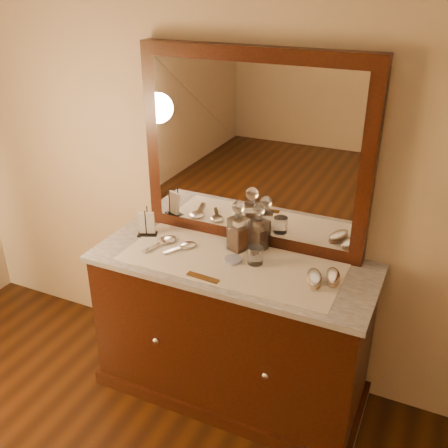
{
  "coord_description": "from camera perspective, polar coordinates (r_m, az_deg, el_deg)",
  "views": [
    {
      "loc": [
        0.89,
        -0.07,
        2.15
      ],
      "look_at": [
        0.0,
        1.85,
        1.1
      ],
      "focal_mm": 40.92,
      "sensor_mm": 36.0,
      "label": 1
    }
  ],
  "objects": [
    {
      "name": "brush_far",
      "position": [
        2.44,
        12.08,
        -5.81
      ],
      "size": [
        0.1,
        0.16,
        0.04
      ],
      "color": "#97775C",
      "rests_on": "lace_runner"
    },
    {
      "name": "comb",
      "position": [
        2.42,
        -2.37,
        -5.99
      ],
      "size": [
        0.17,
        0.04,
        0.01
      ],
      "primitive_type": "cube",
      "rotation": [
        0.0,
        0.0,
        -0.06
      ],
      "color": "brown",
      "rests_on": "lace_runner"
    },
    {
      "name": "decanter_right",
      "position": [
        2.62,
        3.84,
        -0.91
      ],
      "size": [
        0.1,
        0.1,
        0.26
      ],
      "color": "brown",
      "rests_on": "lace_runner"
    },
    {
      "name": "lace_runner",
      "position": [
        2.55,
        0.76,
        -4.27
      ],
      "size": [
        1.1,
        0.45,
        0.0
      ],
      "primitive_type": "cube",
      "color": "silver",
      "rests_on": "marble_top"
    },
    {
      "name": "pin_dish",
      "position": [
        2.55,
        1.04,
        -4.02
      ],
      "size": [
        0.1,
        0.1,
        0.02
      ],
      "primitive_type": "cylinder",
      "rotation": [
        0.0,
        0.0,
        -0.09
      ],
      "color": "white",
      "rests_on": "lace_runner"
    },
    {
      "name": "dresser_plinth",
      "position": [
        3.06,
        0.83,
        -17.3
      ],
      "size": [
        1.46,
        0.59,
        0.08
      ],
      "primitive_type": "cube",
      "color": "black",
      "rests_on": "floor"
    },
    {
      "name": "hand_mirror_outer",
      "position": [
        2.74,
        -6.68,
        -1.91
      ],
      "size": [
        0.11,
        0.23,
        0.02
      ],
      "color": "silver",
      "rests_on": "lace_runner"
    },
    {
      "name": "knob_right",
      "position": [
        2.5,
        4.64,
        -16.53
      ],
      "size": [
        0.04,
        0.04,
        0.04
      ],
      "primitive_type": "sphere",
      "color": "silver",
      "rests_on": "dresser_cabinet"
    },
    {
      "name": "knob_left",
      "position": [
        2.71,
        -7.61,
        -12.79
      ],
      "size": [
        0.04,
        0.04,
        0.04
      ],
      "primitive_type": "sphere",
      "color": "silver",
      "rests_on": "dresser_cabinet"
    },
    {
      "name": "brush_near",
      "position": [
        2.41,
        10.06,
        -6.02
      ],
      "size": [
        0.12,
        0.17,
        0.04
      ],
      "color": "#97775C",
      "rests_on": "lace_runner"
    },
    {
      "name": "decanter_left",
      "position": [
        2.61,
        1.6,
        -0.77
      ],
      "size": [
        0.11,
        0.11,
        0.28
      ],
      "color": "brown",
      "rests_on": "lace_runner"
    },
    {
      "name": "dresser_cabinet",
      "position": [
        2.81,
        0.88,
        -11.84
      ],
      "size": [
        1.4,
        0.55,
        0.82
      ],
      "primitive_type": "cube",
      "color": "black",
      "rests_on": "floor"
    },
    {
      "name": "hand_mirror_inner",
      "position": [
        2.68,
        -4.39,
        -2.48
      ],
      "size": [
        0.14,
        0.2,
        0.02
      ],
      "color": "silver",
      "rests_on": "lace_runner"
    },
    {
      "name": "mirror_glass",
      "position": [
        2.54,
        2.99,
        7.92
      ],
      "size": [
        1.06,
        0.01,
        0.86
      ],
      "primitive_type": "cube",
      "color": "white",
      "rests_on": "marble_top"
    },
    {
      "name": "tumblers",
      "position": [
        2.52,
        3.52,
        -3.53
      ],
      "size": [
        0.08,
        0.08,
        0.09
      ],
      "color": "white",
      "rests_on": "lace_runner"
    },
    {
      "name": "napkin_rack",
      "position": [
        2.81,
        -8.62,
        -0.05
      ],
      "size": [
        0.12,
        0.1,
        0.16
      ],
      "color": "black",
      "rests_on": "marble_top"
    },
    {
      "name": "mirror_frame",
      "position": [
        2.57,
        3.28,
        8.14
      ],
      "size": [
        1.2,
        0.08,
        1.0
      ],
      "primitive_type": "cube",
      "color": "black",
      "rests_on": "marble_top"
    },
    {
      "name": "marble_top",
      "position": [
        2.57,
        0.94,
        -4.39
      ],
      "size": [
        1.44,
        0.59,
        0.03
      ],
      "primitive_type": "cube",
      "color": "silver",
      "rests_on": "dresser_cabinet"
    }
  ]
}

